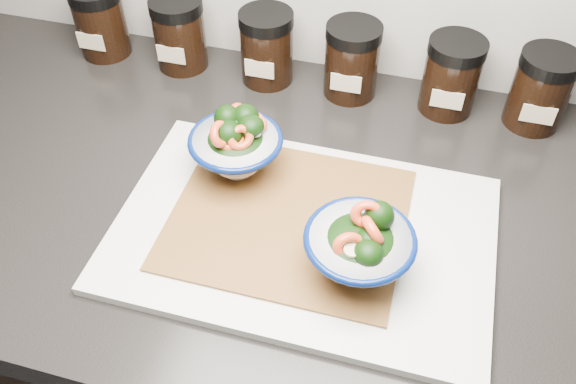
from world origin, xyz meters
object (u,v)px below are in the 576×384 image
(spice_jar_a, at_px, (100,21))
(spice_jar_d, at_px, (352,60))
(cutting_board, at_px, (303,233))
(spice_jar_f, at_px, (541,90))
(spice_jar_b, at_px, (179,33))
(spice_jar_e, at_px, (451,76))
(bowl_right, at_px, (360,247))
(spice_jar_c, at_px, (267,47))
(bowl_left, at_px, (236,145))

(spice_jar_a, height_order, spice_jar_d, same)
(cutting_board, xyz_separation_m, spice_jar_f, (0.26, 0.30, 0.05))
(spice_jar_b, bearing_deg, spice_jar_e, 0.00)
(cutting_board, relative_size, bowl_right, 3.66)
(spice_jar_c, xyz_separation_m, spice_jar_e, (0.28, 0.00, 0.00))
(spice_jar_c, height_order, spice_jar_d, same)
(bowl_right, bearing_deg, spice_jar_d, 102.81)
(cutting_board, bearing_deg, bowl_right, -29.68)
(spice_jar_a, distance_m, spice_jar_c, 0.28)
(spice_jar_b, relative_size, spice_jar_d, 1.00)
(spice_jar_d, bearing_deg, spice_jar_c, 180.00)
(bowl_right, xyz_separation_m, spice_jar_d, (-0.08, 0.34, 0.00))
(spice_jar_c, bearing_deg, bowl_right, -58.52)
(spice_jar_c, height_order, spice_jar_f, same)
(spice_jar_a, relative_size, spice_jar_b, 1.00)
(spice_jar_c, relative_size, spice_jar_d, 1.00)
(spice_jar_a, bearing_deg, spice_jar_d, 0.00)
(bowl_left, height_order, spice_jar_b, spice_jar_b)
(bowl_left, bearing_deg, spice_jar_c, 96.97)
(cutting_board, height_order, spice_jar_c, spice_jar_c)
(bowl_right, xyz_separation_m, spice_jar_a, (-0.49, 0.34, 0.00))
(spice_jar_e, xyz_separation_m, spice_jar_f, (0.12, 0.00, 0.00))
(spice_jar_f, bearing_deg, bowl_right, -119.25)
(bowl_right, bearing_deg, spice_jar_b, 135.83)
(spice_jar_d, bearing_deg, bowl_right, -77.19)
(bowl_left, relative_size, spice_jar_c, 1.06)
(bowl_left, bearing_deg, spice_jar_a, 143.93)
(bowl_left, relative_size, spice_jar_f, 1.06)
(bowl_left, relative_size, spice_jar_d, 1.06)
(cutting_board, distance_m, spice_jar_a, 0.51)
(bowl_right, relative_size, spice_jar_b, 1.09)
(spice_jar_f, bearing_deg, spice_jar_e, 180.00)
(spice_jar_c, bearing_deg, spice_jar_b, 180.00)
(spice_jar_a, bearing_deg, spice_jar_e, 0.00)
(cutting_board, distance_m, bowl_right, 0.10)
(bowl_left, bearing_deg, bowl_right, -33.11)
(spice_jar_f, bearing_deg, spice_jar_c, 180.00)
(bowl_left, xyz_separation_m, spice_jar_f, (0.37, 0.22, 0.00))
(bowl_right, xyz_separation_m, spice_jar_c, (-0.21, 0.34, 0.00))
(spice_jar_c, relative_size, spice_jar_f, 1.00)
(spice_jar_a, relative_size, spice_jar_c, 1.00)
(spice_jar_d, bearing_deg, spice_jar_a, 180.00)
(spice_jar_a, relative_size, spice_jar_f, 1.00)
(spice_jar_a, height_order, spice_jar_c, same)
(bowl_right, distance_m, spice_jar_c, 0.40)
(spice_jar_a, xyz_separation_m, spice_jar_f, (0.68, 0.00, 0.00))
(spice_jar_b, relative_size, spice_jar_f, 1.00)
(cutting_board, xyz_separation_m, bowl_left, (-0.11, 0.08, 0.05))
(cutting_board, height_order, bowl_right, bowl_right)
(spice_jar_e, height_order, spice_jar_f, same)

